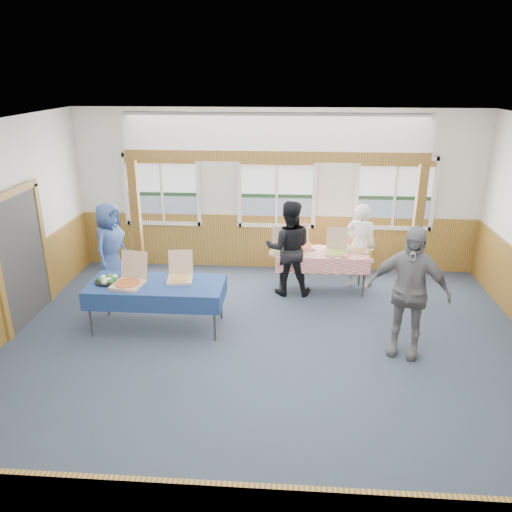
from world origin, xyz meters
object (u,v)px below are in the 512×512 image
at_px(table_left, 156,286).
at_px(woman_black, 289,248).
at_px(person_grey, 408,292).
at_px(woman_white, 359,246).
at_px(man_blue, 110,246).
at_px(table_right, 322,255).

distance_m(table_left, woman_black, 2.50).
height_order(table_left, person_grey, person_grey).
xyz_separation_m(woman_white, person_grey, (0.38, -2.32, 0.16)).
bearing_deg(table_left, person_grey, -10.70).
height_order(woman_white, man_blue, man_blue).
height_order(table_right, person_grey, person_grey).
distance_m(woman_white, man_blue, 4.60).
bearing_deg(woman_white, man_blue, 11.57).
height_order(table_left, woman_black, woman_black).
distance_m(table_right, man_blue, 3.90).
bearing_deg(table_left, man_blue, 126.81).
xyz_separation_m(man_blue, person_grey, (4.97, -1.99, 0.15)).
distance_m(woman_black, man_blue, 3.29).
bearing_deg(table_right, man_blue, 160.99).
relative_size(woman_black, person_grey, 0.90).
height_order(woman_black, man_blue, woman_black).
relative_size(woman_black, man_blue, 1.07).
xyz_separation_m(table_left, person_grey, (3.72, -0.50, 0.26)).
bearing_deg(person_grey, woman_black, 151.51).
xyz_separation_m(woman_white, woman_black, (-1.30, -0.37, 0.06)).
height_order(table_left, table_right, same).
bearing_deg(woman_black, table_left, 34.31).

